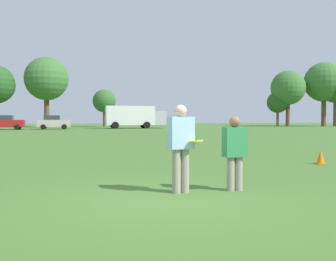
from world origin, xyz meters
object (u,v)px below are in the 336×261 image
object	(u,v)px
player_defender	(235,149)
box_truck	(134,116)
frisbee	(196,141)
parked_car_mid_left	(6,122)
player_thrower	(181,143)
parked_car_center	(54,122)
traffic_cone	(321,157)

from	to	relation	value
player_defender	box_truck	bearing A→B (deg)	85.46
frisbee	parked_car_mid_left	distance (m)	45.78
player_thrower	frisbee	distance (m)	0.31
frisbee	parked_car_center	distance (m)	45.70
player_thrower	traffic_cone	size ratio (longest dim) A/B	3.59
player_defender	box_truck	distance (m)	47.48
traffic_cone	parked_car_center	size ratio (longest dim) A/B	0.11
player_thrower	frisbee	bearing A→B (deg)	-29.76
player_thrower	parked_car_mid_left	distance (m)	45.56
player_defender	parked_car_center	size ratio (longest dim) A/B	0.35
player_thrower	parked_car_mid_left	size ratio (longest dim) A/B	0.40
box_truck	player_defender	bearing A→B (deg)	-94.54
player_thrower	traffic_cone	world-z (taller)	player_thrower
traffic_cone	player_defender	bearing A→B (deg)	-140.23
box_truck	parked_car_mid_left	bearing A→B (deg)	-168.82
player_defender	parked_car_center	world-z (taller)	parked_car_center
parked_car_center	parked_car_mid_left	bearing A→B (deg)	-169.30
player_defender	parked_car_mid_left	bearing A→B (deg)	106.18
player_thrower	player_defender	world-z (taller)	player_thrower
player_defender	traffic_cone	bearing A→B (deg)	39.77
parked_car_center	traffic_cone	bearing A→B (deg)	-74.48
player_thrower	player_defender	size ratio (longest dim) A/B	1.15
frisbee	parked_car_center	size ratio (longest dim) A/B	0.06
parked_car_mid_left	parked_car_center	distance (m)	5.73
player_thrower	player_defender	distance (m)	1.12
player_thrower	box_truck	bearing A→B (deg)	84.12
player_thrower	parked_car_center	world-z (taller)	parked_car_center
player_thrower	traffic_cone	xyz separation A→B (m)	(5.48, 3.62, -0.74)
traffic_cone	parked_car_center	xyz separation A→B (m)	(-11.52, 41.49, 0.69)
player_defender	player_thrower	bearing A→B (deg)	179.40
parked_car_mid_left	box_truck	world-z (taller)	box_truck
player_defender	frisbee	size ratio (longest dim) A/B	5.51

